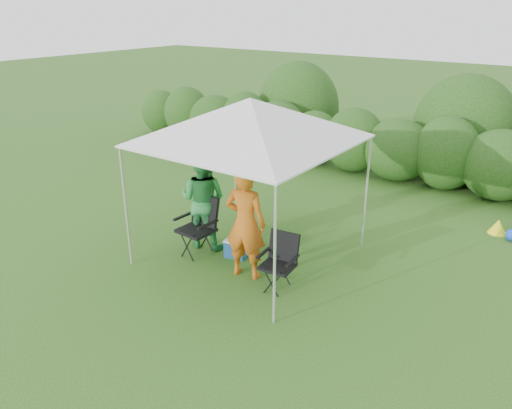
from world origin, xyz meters
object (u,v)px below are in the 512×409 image
Objects in this scene: canopy at (250,120)px; cooler at (236,248)px; chair_left at (200,222)px; woman at (203,199)px; man at (245,223)px; chair_right at (280,258)px.

cooler is (-0.15, -0.23, -2.30)m from canopy.
chair_left is 0.43m from woman.
chair_left is 1.24m from man.
canopy is 1.63× the size of man.
man is (1.17, -0.20, 0.35)m from chair_left.
man is (-0.66, -0.03, 0.44)m from chair_right.
man is (0.38, -0.66, -1.51)m from canopy.
man is at bearing 146.30° from woman.
canopy reaches higher than man.
man is at bearing -49.82° from cooler.
canopy reaches higher than chair_left.
woman is at bearing -168.12° from canopy.
chair_right is 2.05m from woman.
canopy is 2.92× the size of chair_left.
chair_left is at bearing 102.85° from woman.
canopy is at bearing -72.46° from man.
chair_left is at bearing 168.91° from chair_right.
chair_right is 2.06× the size of cooler.
canopy is at bearing 45.15° from cooler.
chair_right is at bearing -29.43° from cooler.
canopy is 2.31m from cooler.
chair_left is 2.41× the size of cooler.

